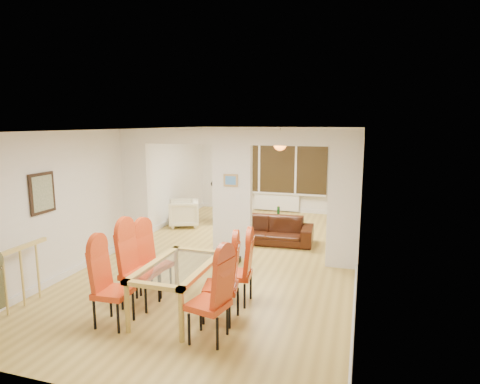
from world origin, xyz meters
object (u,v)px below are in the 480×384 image
at_px(sofa, 268,230).
at_px(bottle, 278,211).
at_px(dining_chair_lc, 155,261).
at_px(coffee_table, 279,222).
at_px(dining_chair_lb, 140,268).
at_px(bowl, 285,218).
at_px(dining_chair_rc, 237,269).
at_px(person, 219,189).
at_px(dining_chair_rb, 221,281).
at_px(armchair, 184,213).
at_px(television, 340,218).
at_px(dining_table, 179,288).
at_px(dining_chair_la, 113,286).
at_px(dining_chair_ra, 208,298).

distance_m(sofa, bottle, 1.54).
xyz_separation_m(dining_chair_lc, coffee_table, (1.05, 4.75, -0.42)).
distance_m(dining_chair_lb, bowl, 5.27).
distance_m(dining_chair_rc, person, 4.91).
relative_size(dining_chair_lb, dining_chair_rb, 1.03).
bearing_deg(dining_chair_rb, person, 98.62).
bearing_deg(person, armchair, -55.56).
distance_m(armchair, person, 1.15).
xyz_separation_m(television, bottle, (-1.59, -0.28, 0.12)).
height_order(dining_table, dining_chair_rb, dining_chair_rb).
height_order(dining_chair_lc, dining_chair_rc, dining_chair_lc).
relative_size(dining_table, person, 0.81).
distance_m(dining_chair_lc, bowl, 4.81).
height_order(person, television, person).
height_order(dining_chair_lc, bowl, dining_chair_lc).
relative_size(dining_chair_la, person, 0.58).
bearing_deg(person, dining_chair_la, 7.77).
bearing_deg(dining_chair_ra, dining_chair_rb, 105.01).
bearing_deg(armchair, dining_chair_ra, 5.56).
bearing_deg(person, bowl, 94.89).
bearing_deg(dining_table, dining_chair_lb, 178.03).
relative_size(dining_chair_ra, television, 1.20).
xyz_separation_m(armchair, bottle, (2.41, 0.76, 0.04)).
bearing_deg(armchair, person, 99.54).
xyz_separation_m(dining_chair_rc, television, (1.25, 5.03, -0.25)).
xyz_separation_m(dining_chair_la, dining_chair_lc, (0.03, 1.10, -0.01)).
relative_size(dining_table, dining_chair_lc, 1.43).
relative_size(dining_chair_lc, coffee_table, 1.01).
xyz_separation_m(dining_chair_rc, bowl, (-0.12, 4.58, -0.26)).
bearing_deg(bowl, dining_chair_rb, -89.14).
bearing_deg(television, dining_chair_lc, 140.86).
distance_m(dining_chair_la, dining_chair_lc, 1.10).
relative_size(dining_chair_la, bowl, 5.41).
bearing_deg(dining_chair_rc, dining_chair_ra, -97.32).
xyz_separation_m(dining_chair_lb, dining_chair_lc, (-0.01, 0.48, -0.05)).
relative_size(dining_chair_rc, armchair, 1.35).
bearing_deg(dining_table, armchair, 114.11).
relative_size(dining_chair_lc, television, 1.14).
bearing_deg(dining_chair_rc, television, 69.53).
bearing_deg(armchair, dining_chair_rc, 12.12).
bearing_deg(bottle, sofa, -87.36).
bearing_deg(dining_chair_ra, bottle, 105.15).
height_order(dining_table, sofa, dining_table).
height_order(dining_chair_lc, television, dining_chair_lc).
bearing_deg(person, sofa, 54.29).
bearing_deg(coffee_table, dining_chair_rb, -87.15).
relative_size(dining_chair_lb, dining_chair_rc, 1.13).
height_order(dining_chair_la, bottle, dining_chair_la).
relative_size(armchair, television, 0.82).
distance_m(person, bowl, 1.93).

